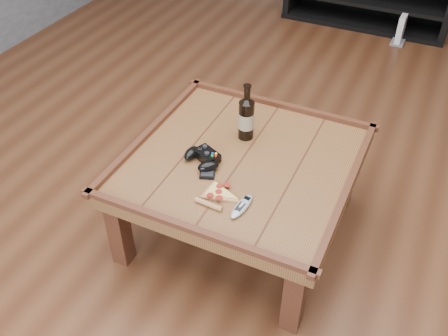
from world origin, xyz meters
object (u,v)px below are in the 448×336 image
at_px(pizza_slice, 217,195).
at_px(game_console, 401,30).
at_px(coffee_table, 242,169).
at_px(remote_control, 242,206).
at_px(game_controller, 203,158).
at_px(smartphone, 208,169).
at_px(beer_bottle, 246,117).

distance_m(pizza_slice, game_console, 2.79).
bearing_deg(pizza_slice, coffee_table, 94.79).
xyz_separation_m(pizza_slice, remote_control, (0.12, -0.02, 0.00)).
distance_m(game_controller, pizza_slice, 0.23).
height_order(coffee_table, game_controller, game_controller).
height_order(coffee_table, game_console, coffee_table).
xyz_separation_m(game_controller, smartphone, (0.05, -0.04, -0.02)).
relative_size(beer_bottle, remote_control, 1.76).
bearing_deg(smartphone, game_console, 59.88).
xyz_separation_m(pizza_slice, game_console, (0.35, 2.75, -0.35)).
relative_size(pizza_slice, remote_control, 1.40).
bearing_deg(remote_control, coffee_table, 119.34).
bearing_deg(pizza_slice, game_controller, 135.88).
xyz_separation_m(smartphone, game_console, (0.45, 2.62, -0.35)).
bearing_deg(smartphone, game_controller, 117.48).
bearing_deg(game_controller, smartphone, -17.53).
relative_size(game_controller, game_console, 0.83).
bearing_deg(remote_control, game_console, 91.24).
relative_size(beer_bottle, smartphone, 2.11).
xyz_separation_m(beer_bottle, smartphone, (-0.05, -0.30, -0.11)).
bearing_deg(game_controller, game_console, 103.68).
height_order(remote_control, game_console, remote_control).
relative_size(beer_bottle, game_console, 1.22).
xyz_separation_m(remote_control, game_console, (0.23, 2.77, -0.36)).
bearing_deg(smartphone, remote_control, -53.97).
bearing_deg(coffee_table, beer_bottle, 107.51).
distance_m(beer_bottle, remote_control, 0.50).
bearing_deg(game_controller, remote_control, -10.61).
distance_m(pizza_slice, remote_control, 0.12).
relative_size(coffee_table, pizza_slice, 4.55).
bearing_deg(pizza_slice, beer_bottle, 101.43).
bearing_deg(game_console, pizza_slice, -96.14).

